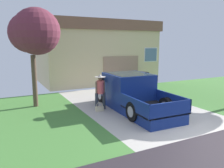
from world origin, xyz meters
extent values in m
cube|color=beige|center=(0.00, 4.50, -0.03)|extent=(5.20, 9.00, 0.06)
cube|color=navy|center=(-0.38, 3.49, 0.21)|extent=(1.92, 5.13, 0.42)
cube|color=navy|center=(-0.36, 4.14, 1.03)|extent=(1.97, 2.14, 1.22)
cube|color=#1E2833|center=(-0.36, 4.14, 1.40)|extent=(1.74, 1.96, 0.51)
cube|color=navy|center=(-0.31, 5.60, 0.71)|extent=(1.93, 0.92, 0.57)
cube|color=black|center=(-0.43, 2.03, 0.45)|extent=(1.98, 2.21, 0.06)
cube|color=navy|center=(-1.35, 2.06, 0.71)|extent=(0.13, 2.15, 0.57)
cube|color=navy|center=(0.49, 2.00, 0.71)|extent=(0.13, 2.15, 0.57)
cube|color=navy|center=(-0.46, 0.99, 0.71)|extent=(1.91, 0.12, 0.57)
cube|color=black|center=(-1.39, 4.90, 1.30)|extent=(0.11, 0.18, 0.20)
cylinder|color=black|center=(-1.14, 5.50, 0.40)|extent=(0.29, 0.81, 0.80)
cylinder|color=#9E9EA3|center=(-1.14, 5.50, 0.40)|extent=(0.29, 0.45, 0.44)
cylinder|color=black|center=(0.51, 5.45, 0.40)|extent=(0.29, 0.81, 0.80)
cylinder|color=#9E9EA3|center=(0.51, 5.45, 0.40)|extent=(0.29, 0.45, 0.44)
cylinder|color=black|center=(-1.25, 2.27, 0.40)|extent=(0.29, 0.81, 0.80)
cylinder|color=#9E9EA3|center=(-1.25, 2.27, 0.40)|extent=(0.29, 0.45, 0.44)
cylinder|color=black|center=(0.40, 2.22, 0.40)|extent=(0.29, 0.81, 0.80)
cylinder|color=#9E9EA3|center=(0.40, 2.22, 0.40)|extent=(0.29, 0.45, 0.44)
cylinder|color=#333842|center=(-1.91, 4.40, 0.39)|extent=(0.14, 0.14, 0.79)
cylinder|color=#333842|center=(-1.54, 4.39, 0.39)|extent=(0.14, 0.14, 0.79)
cylinder|color=#E55959|center=(-1.73, 4.40, 1.06)|extent=(0.33, 0.33, 0.61)
cylinder|color=brown|center=(-1.92, 4.40, 1.02)|extent=(0.09, 0.09, 0.63)
cylinder|color=brown|center=(-1.53, 4.39, 1.02)|extent=(0.09, 0.09, 0.63)
sphere|color=brown|center=(-1.73, 4.40, 1.50)|extent=(0.22, 0.22, 0.22)
cylinder|color=#BCB2A3|center=(-1.73, 4.40, 1.54)|extent=(0.50, 0.50, 0.01)
cone|color=#BCB2A3|center=(-1.73, 4.40, 1.61)|extent=(0.23, 0.23, 0.12)
cube|color=beige|center=(-1.88, 4.16, 0.11)|extent=(0.35, 0.20, 0.21)
torus|color=beige|center=(-1.88, 4.16, 0.26)|extent=(0.31, 0.02, 0.31)
cube|color=#D1BD89|center=(1.36, 12.80, 2.01)|extent=(8.75, 6.60, 4.03)
cube|color=brown|center=(1.36, 12.80, 4.41)|extent=(9.10, 6.87, 0.77)
cube|color=#93755B|center=(2.25, 9.46, 1.07)|extent=(2.93, 0.06, 2.15)
cube|color=slate|center=(4.92, 9.46, 2.21)|extent=(1.10, 0.05, 1.00)
cube|color=silver|center=(4.92, 9.48, 2.21)|extent=(1.23, 0.02, 1.12)
cylinder|color=brown|center=(-4.36, 6.33, 1.26)|extent=(0.23, 0.23, 2.53)
sphere|color=brown|center=(-4.49, 6.29, 3.56)|extent=(1.86, 1.86, 1.86)
sphere|color=brown|center=(-4.19, 6.00, 3.61)|extent=(2.16, 2.16, 2.16)
cube|color=#424247|center=(3.37, 8.30, 0.53)|extent=(0.58, 0.68, 0.88)
cube|color=#2E2E31|center=(3.37, 8.30, 1.02)|extent=(0.60, 0.71, 0.10)
cylinder|color=black|center=(3.15, 8.03, 0.09)|extent=(0.05, 0.18, 0.18)
cylinder|color=black|center=(3.59, 8.03, 0.09)|extent=(0.05, 0.18, 0.18)
camera|label=1|loc=(-5.91, -5.01, 3.04)|focal=36.07mm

